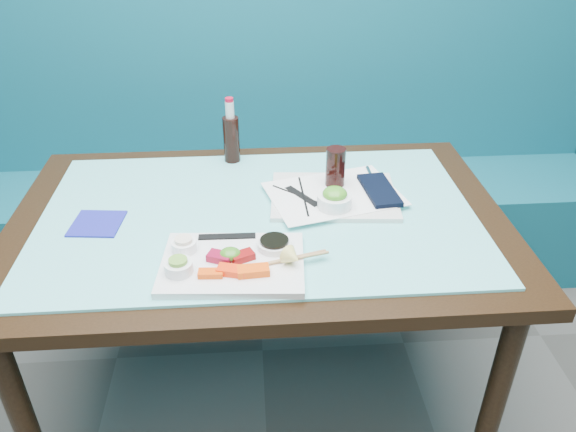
{
  "coord_description": "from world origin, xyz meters",
  "views": [
    {
      "loc": [
        -0.02,
        0.1,
        1.59
      ],
      "look_at": [
        0.08,
        1.36,
        0.8
      ],
      "focal_mm": 35.0,
      "sensor_mm": 36.0,
      "label": 1
    }
  ],
  "objects": [
    {
      "name": "salmon_left",
      "position": [
        -0.12,
        1.15,
        0.78
      ],
      "size": [
        0.06,
        0.03,
        0.01
      ],
      "primitive_type": "cube",
      "rotation": [
        0.0,
        0.0,
        -0.05
      ],
      "color": "#F74A09",
      "rests_on": "sashimi_plate"
    },
    {
      "name": "ramekin_ginger",
      "position": [
        -0.19,
        1.26,
        0.79
      ],
      "size": [
        0.07,
        0.07,
        0.03
      ],
      "primitive_type": "cylinder",
      "rotation": [
        0.0,
        0.0,
        -0.1
      ],
      "color": "white",
      "rests_on": "sashimi_plate"
    },
    {
      "name": "cola_bottle_body",
      "position": [
        -0.08,
        1.79,
        0.83
      ],
      "size": [
        0.05,
        0.05,
        0.15
      ],
      "primitive_type": "cylinder",
      "rotation": [
        0.0,
        0.0,
        -0.02
      ],
      "color": "black",
      "rests_on": "glass_top"
    },
    {
      "name": "salmon_right",
      "position": [
        -0.02,
        1.15,
        0.78
      ],
      "size": [
        0.08,
        0.04,
        0.02
      ],
      "primitive_type": "cube",
      "rotation": [
        0.0,
        0.0,
        0.08
      ],
      "color": "#FF4F0A",
      "rests_on": "sashimi_plate"
    },
    {
      "name": "ramekin_wasabi",
      "position": [
        -0.2,
        1.17,
        0.79
      ],
      "size": [
        0.08,
        0.08,
        0.03
      ],
      "primitive_type": "cylinder",
      "rotation": [
        0.0,
        0.0,
        -0.2
      ],
      "color": "white",
      "rests_on": "sashimi_plate"
    },
    {
      "name": "tuna_left",
      "position": [
        -0.1,
        1.21,
        0.79
      ],
      "size": [
        0.07,
        0.06,
        0.02
      ],
      "primitive_type": "cube",
      "rotation": [
        0.0,
        0.0,
        -0.4
      ],
      "color": "maroon",
      "rests_on": "sashimi_plate"
    },
    {
      "name": "wooden_chopstick_a",
      "position": [
        0.04,
        1.19,
        0.78
      ],
      "size": [
        0.24,
        0.08,
        0.01
      ],
      "primitive_type": "cylinder",
      "rotation": [
        1.57,
        0.0,
        -1.29
      ],
      "color": "#9C7049",
      "rests_on": "sashimi_plate"
    },
    {
      "name": "serving_tray",
      "position": [
        0.22,
        1.52,
        0.76
      ],
      "size": [
        0.39,
        0.3,
        0.01
      ],
      "primitive_type": "cube",
      "rotation": [
        0.0,
        0.0,
        -0.08
      ],
      "color": "silver",
      "rests_on": "glass_top"
    },
    {
      "name": "wooden_chopstick_b",
      "position": [
        0.05,
        1.19,
        0.78
      ],
      "size": [
        0.24,
        0.07,
        0.01
      ],
      "primitive_type": "cylinder",
      "rotation": [
        1.57,
        0.0,
        -1.33
      ],
      "color": "#A67D4E",
      "rests_on": "sashimi_plate"
    },
    {
      "name": "seaweed_salad",
      "position": [
        0.21,
        1.44,
        0.82
      ],
      "size": [
        0.08,
        0.08,
        0.03
      ],
      "primitive_type": "ellipsoid",
      "rotation": [
        0.0,
        0.0,
        -0.13
      ],
      "color": "#439322",
      "rests_on": "seaweed_bowl"
    },
    {
      "name": "black_chopstick_b",
      "position": [
        0.13,
        1.51,
        0.77
      ],
      "size": [
        0.01,
        0.23,
        0.01
      ],
      "primitive_type": "cylinder",
      "rotation": [
        1.57,
        0.0,
        0.02
      ],
      "color": "black",
      "rests_on": "serving_tray"
    },
    {
      "name": "blue_napkin",
      "position": [
        -0.44,
        1.42,
        0.76
      ],
      "size": [
        0.15,
        0.15,
        0.01
      ],
      "primitive_type": "cube",
      "rotation": [
        0.0,
        0.0,
        -0.1
      ],
      "color": "navy",
      "rests_on": "glass_top"
    },
    {
      "name": "black_chopstick_a",
      "position": [
        0.13,
        1.51,
        0.77
      ],
      "size": [
        0.16,
        0.14,
        0.01
      ],
      "primitive_type": "cylinder",
      "rotation": [
        1.57,
        0.0,
        0.85
      ],
      "color": "black",
      "rests_on": "serving_tray"
    },
    {
      "name": "chopstick_sleeve",
      "position": [
        -0.09,
        1.31,
        0.78
      ],
      "size": [
        0.15,
        0.03,
        0.0
      ],
      "primitive_type": "cube",
      "rotation": [
        0.0,
        0.0,
        -0.02
      ],
      "color": "black",
      "rests_on": "sashimi_plate"
    },
    {
      "name": "cola_glass",
      "position": [
        0.23,
        1.57,
        0.83
      ],
      "size": [
        0.07,
        0.07,
        0.12
      ],
      "primitive_type": "cylinder",
      "rotation": [
        0.0,
        0.0,
        0.24
      ],
      "color": "black",
      "rests_on": "serving_tray"
    },
    {
      "name": "ginger_fill",
      "position": [
        -0.19,
        1.26,
        0.81
      ],
      "size": [
        0.05,
        0.05,
        0.01
      ],
      "primitive_type": "cylinder",
      "rotation": [
        0.0,
        0.0,
        -0.09
      ],
      "color": "beige",
      "rests_on": "ramekin_ginger"
    },
    {
      "name": "cola_bottle_cap",
      "position": [
        -0.08,
        1.79,
        0.97
      ],
      "size": [
        0.03,
        0.03,
        0.01
      ],
      "primitive_type": "cylinder",
      "rotation": [
        0.0,
        0.0,
        0.09
      ],
      "color": "#B90B27",
      "rests_on": "cola_bottle_neck"
    },
    {
      "name": "booth_bench",
      "position": [
        0.0,
        2.29,
        0.37
      ],
      "size": [
        3.0,
        0.56,
        1.17
      ],
      "color": "#105767",
      "rests_on": "ground"
    },
    {
      "name": "lemon_wedge",
      "position": [
        0.07,
        1.17,
        0.8
      ],
      "size": [
        0.06,
        0.06,
        0.05
      ],
      "primitive_type": "cone",
      "rotation": [
        1.57,
        0.0,
        0.68
      ],
      "color": "#EEDC71",
      "rests_on": "sashimi_plate"
    },
    {
      "name": "paper_placemat",
      "position": [
        0.22,
        1.52,
        0.77
      ],
      "size": [
        0.43,
        0.35,
        0.0
      ],
      "primitive_type": "cube",
      "rotation": [
        0.0,
        0.0,
        0.25
      ],
      "color": "white",
      "rests_on": "serving_tray"
    },
    {
      "name": "navy_pouch",
      "position": [
        0.36,
        1.52,
        0.78
      ],
      "size": [
        0.1,
        0.2,
        0.01
      ],
      "primitive_type": "cube",
      "rotation": [
        0.0,
        0.0,
        0.1
      ],
      "color": "black",
      "rests_on": "serving_tray"
    },
    {
      "name": "fork",
      "position": [
        0.35,
        1.62,
        0.78
      ],
      "size": [
        0.01,
        0.09,
        0.01
      ],
      "primitive_type": "cylinder",
      "rotation": [
        1.57,
        0.0,
        0.01
      ],
      "color": "silver",
      "rests_on": "serving_tray"
    },
    {
      "name": "tuna_right",
      "position": [
        -0.05,
        1.21,
        0.78
      ],
      "size": [
        0.06,
        0.05,
        0.02
      ],
      "primitive_type": "cube",
      "rotation": [
        0.0,
        0.0,
        0.43
      ],
      "color": "maroon",
      "rests_on": "sashimi_plate"
    },
    {
      "name": "glass_top",
      "position": [
        0.0,
        1.45,
        0.75
      ],
      "size": [
        1.22,
        0.76,
        0.01
      ],
      "primitive_type": "cube",
      "color": "#69D2D1",
      "rests_on": "dining_table"
    },
    {
      "name": "soy_fill",
      "position": [
        0.03,
        1.25,
        0.8
      ],
      "size": [
        0.09,
        0.09,
        0.01
      ],
      "primitive_type": "cylinder",
      "rotation": [
        0.0,
        0.0,
        -0.26
      ],
      "color": "black",
      "rests_on": "soy_dish"
    },
    {
      "name": "seaweed_bowl",
      "position": [
        0.21,
        1.44,
        0.79
      ],
      "size": [
        0.12,
        0.12,
        0.04
      ],
      "primitive_type": "cylinder",
      "rotation": [
        0.0,
        0.0,
        -0.26
      ],
      "color": "white",
      "rests_on": "serving_tray"
    },
    {
      "name": "salmon_mid",
      "position": [
        -0.07,
        1.15,
        0.78
      ],
      "size": [
        0.08,
        0.05,
        0.02
      ],
      "primitive_type": "cube",
      "rotation": [
        0.0,
        0.0,
        -0.27
      ],
      "color": "#FF320A",
      "rests_on": "sashimi_plate"
    },
    {
      "name": "cola_bottle_neck",
      "position": [
        -0.08,
        1.79,
        0.94
      ],
      "size": [
        0.04,
        0.04,
        0.05
      ],
      "primitive_type": "cylinder",
      "rotation": [
        0.0,
        0.0,
        -0.33
      ],
      "color": "silver",
      "rests_on": "cola_bottle_body"
    },
    {
      "name": "wasabi_fill",
      "position": [
        -0.2,
        1.17,
        0.81
      ],
      "size": [
        0.06,
        0.06,
        0.01
      ],
      "primitive_type": "cylinder",
      "rotation": [
        0.0,
        0.0,
        0.37
      ],
      "color": "#67A234",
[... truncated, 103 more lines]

